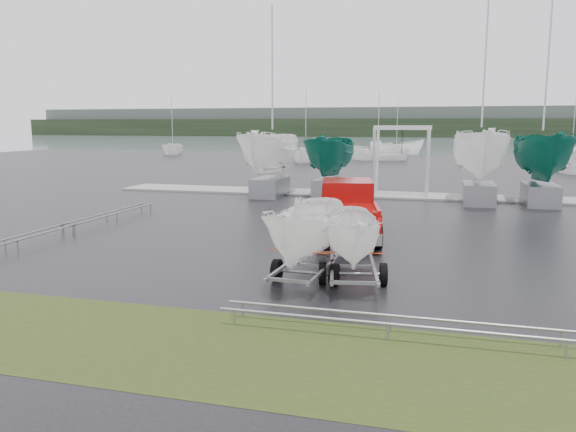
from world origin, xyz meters
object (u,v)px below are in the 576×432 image
Objects in this scene: pickup_truck at (348,208)px; boat_hoist at (402,151)px; trailer_parked at (308,182)px; trailer_hitched at (354,195)px.

boat_hoist is at bearing 74.21° from pickup_truck.
trailer_parked is at bearing -100.51° from pickup_truck.
pickup_truck is at bearing 90.00° from trailer_hitched.
trailer_hitched is 1.05× the size of boat_hoist.
pickup_truck is at bearing -95.13° from boat_hoist.
pickup_truck is at bearing 93.32° from trailer_parked.
pickup_truck is 1.55× the size of boat_hoist.
trailer_parked is at bearing -93.29° from boat_hoist.
trailer_hitched is 18.85m from boat_hoist.
trailer_hitched is at bearing 13.05° from trailer_parked.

